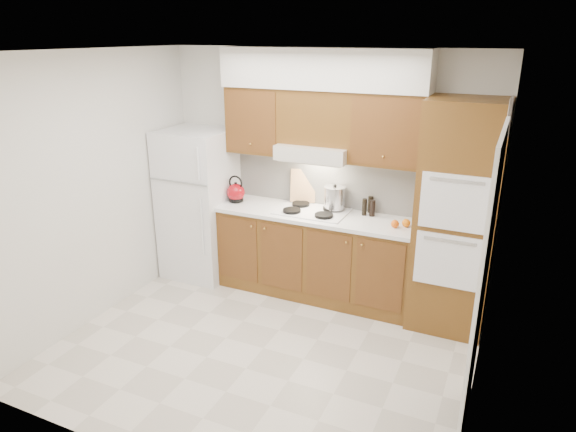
% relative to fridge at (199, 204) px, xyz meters
% --- Properties ---
extents(floor, '(3.60, 3.60, 0.00)m').
position_rel_fridge_xyz_m(floor, '(1.41, -1.14, -0.86)').
color(floor, beige).
rests_on(floor, ground).
extents(ceiling, '(3.60, 3.60, 0.00)m').
position_rel_fridge_xyz_m(ceiling, '(1.41, -1.14, 1.74)').
color(ceiling, white).
rests_on(ceiling, wall_back).
extents(wall_back, '(3.60, 0.02, 2.60)m').
position_rel_fridge_xyz_m(wall_back, '(1.41, 0.36, 0.44)').
color(wall_back, silver).
rests_on(wall_back, floor).
extents(wall_left, '(0.02, 3.00, 2.60)m').
position_rel_fridge_xyz_m(wall_left, '(-0.40, -1.14, 0.44)').
color(wall_left, silver).
rests_on(wall_left, floor).
extents(wall_right, '(0.02, 3.00, 2.60)m').
position_rel_fridge_xyz_m(wall_right, '(3.21, -1.14, 0.44)').
color(wall_right, silver).
rests_on(wall_right, floor).
extents(fridge, '(0.75, 0.72, 1.72)m').
position_rel_fridge_xyz_m(fridge, '(0.00, 0.00, 0.00)').
color(fridge, white).
rests_on(fridge, floor).
extents(base_cabinets, '(2.11, 0.60, 0.90)m').
position_rel_fridge_xyz_m(base_cabinets, '(1.43, 0.06, -0.41)').
color(base_cabinets, brown).
rests_on(base_cabinets, floor).
extents(countertop, '(2.13, 0.62, 0.04)m').
position_rel_fridge_xyz_m(countertop, '(1.43, 0.05, 0.06)').
color(countertop, white).
rests_on(countertop, base_cabinets).
extents(backsplash, '(2.11, 0.03, 0.56)m').
position_rel_fridge_xyz_m(backsplash, '(1.43, 0.34, 0.36)').
color(backsplash, white).
rests_on(backsplash, countertop).
extents(oven_cabinet, '(0.70, 0.65, 2.20)m').
position_rel_fridge_xyz_m(oven_cabinet, '(2.85, 0.03, 0.24)').
color(oven_cabinet, brown).
rests_on(oven_cabinet, floor).
extents(upper_cab_left, '(0.63, 0.33, 0.70)m').
position_rel_fridge_xyz_m(upper_cab_left, '(0.69, 0.19, 0.99)').
color(upper_cab_left, brown).
rests_on(upper_cab_left, wall_back).
extents(upper_cab_right, '(0.73, 0.33, 0.70)m').
position_rel_fridge_xyz_m(upper_cab_right, '(2.12, 0.19, 0.99)').
color(upper_cab_right, brown).
rests_on(upper_cab_right, wall_back).
extents(range_hood, '(0.75, 0.45, 0.15)m').
position_rel_fridge_xyz_m(range_hood, '(1.38, 0.13, 0.71)').
color(range_hood, silver).
rests_on(range_hood, wall_back).
extents(upper_cab_over_hood, '(0.75, 0.33, 0.55)m').
position_rel_fridge_xyz_m(upper_cab_over_hood, '(1.38, 0.19, 1.06)').
color(upper_cab_over_hood, brown).
rests_on(upper_cab_over_hood, range_hood).
extents(soffit, '(2.13, 0.36, 0.40)m').
position_rel_fridge_xyz_m(soffit, '(1.43, 0.18, 1.54)').
color(soffit, silver).
rests_on(soffit, wall_back).
extents(cooktop, '(0.74, 0.50, 0.01)m').
position_rel_fridge_xyz_m(cooktop, '(1.38, 0.07, 0.09)').
color(cooktop, white).
rests_on(cooktop, countertop).
extents(doorway, '(0.02, 0.90, 2.10)m').
position_rel_fridge_xyz_m(doorway, '(3.19, -1.49, 0.19)').
color(doorway, black).
rests_on(doorway, floor).
extents(wall_clock, '(0.02, 0.30, 0.30)m').
position_rel_fridge_xyz_m(wall_clock, '(3.19, -0.59, 1.29)').
color(wall_clock, '#3F3833').
rests_on(wall_clock, wall_right).
extents(kettle, '(0.26, 0.26, 0.20)m').
position_rel_fridge_xyz_m(kettle, '(0.47, 0.04, 0.19)').
color(kettle, maroon).
rests_on(kettle, countertop).
extents(cutting_board, '(0.29, 0.17, 0.36)m').
position_rel_fridge_xyz_m(cutting_board, '(1.17, 0.31, 0.28)').
color(cutting_board, tan).
rests_on(cutting_board, countertop).
extents(stock_pot, '(0.28, 0.28, 0.23)m').
position_rel_fridge_xyz_m(stock_pot, '(1.58, 0.20, 0.22)').
color(stock_pot, silver).
rests_on(stock_pot, cooktop).
extents(condiment_a, '(0.06, 0.06, 0.18)m').
position_rel_fridge_xyz_m(condiment_a, '(1.91, 0.20, 0.17)').
color(condiment_a, black).
rests_on(condiment_a, countertop).
extents(condiment_b, '(0.07, 0.07, 0.18)m').
position_rel_fridge_xyz_m(condiment_b, '(1.94, 0.31, 0.17)').
color(condiment_b, black).
rests_on(condiment_b, countertop).
extents(condiment_c, '(0.06, 0.06, 0.17)m').
position_rel_fridge_xyz_m(condiment_c, '(1.99, 0.21, 0.16)').
color(condiment_c, black).
rests_on(condiment_c, countertop).
extents(orange_near, '(0.10, 0.10, 0.08)m').
position_rel_fridge_xyz_m(orange_near, '(2.38, 0.04, 0.12)').
color(orange_near, orange).
rests_on(orange_near, countertop).
extents(orange_far, '(0.10, 0.10, 0.08)m').
position_rel_fridge_xyz_m(orange_far, '(2.29, -0.03, 0.12)').
color(orange_far, orange).
rests_on(orange_far, countertop).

